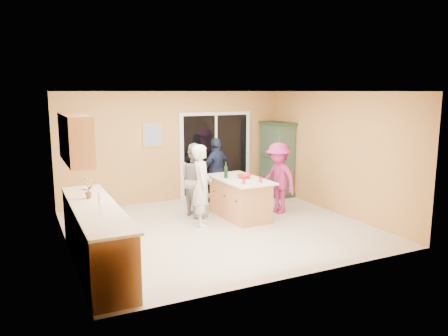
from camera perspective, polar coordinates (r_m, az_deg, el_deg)
name	(u,v)px	position (r m, az deg, el deg)	size (l,w,h in m)	color
floor	(219,228)	(8.49, -0.63, -7.85)	(5.50, 5.50, 0.00)	beige
ceiling	(219,91)	(8.08, -0.66, 9.98)	(5.50, 5.00, 0.10)	silver
wall_back	(175,147)	(10.49, -6.41, 2.81)	(5.50, 0.10, 2.60)	#E6A55E
wall_front	(296,188)	(6.05, 9.38, -2.58)	(5.50, 0.10, 2.60)	#E6A55E
wall_left	(64,173)	(7.48, -20.14, -0.66)	(0.10, 5.00, 2.60)	#E6A55E
wall_right	(335,153)	(9.66, 14.33, 1.94)	(0.10, 5.00, 2.60)	#E6A55E
left_cabinet_run	(97,240)	(6.71, -16.21, -9.03)	(0.65, 3.05, 1.24)	#CA824E
upper_cabinets	(75,138)	(7.22, -18.87, 3.67)	(0.35, 1.60, 0.75)	#CA824E
sliding_door	(216,154)	(10.87, -1.09, 1.80)	(1.90, 0.07, 2.10)	silver
framed_picture	(153,135)	(10.26, -9.31, 4.27)	(0.46, 0.04, 0.56)	tan
kitchen_island	(240,199)	(9.11, 2.11, -4.07)	(0.91, 1.61, 0.83)	#CA824E
green_hutch	(277,160)	(11.08, 6.93, 1.10)	(0.53, 1.01, 1.85)	#1F3321
woman_white	(202,185)	(8.49, -2.92, -2.29)	(0.58, 0.38, 1.59)	silver
woman_grey	(196,180)	(9.18, -3.70, -1.52)	(0.75, 0.58, 1.54)	gray
woman_navy	(217,170)	(10.25, -0.94, -0.31)	(0.90, 0.37, 1.53)	#191F38
woman_magenta	(278,178)	(9.44, 7.09, -1.31)	(0.99, 0.57, 1.53)	#97215D
serving_bowl	(244,176)	(9.06, 2.65, -1.09)	(0.27, 0.27, 0.07)	red
tulip_vase	(88,188)	(7.16, -17.35, -2.47)	(0.18, 0.12, 0.35)	#9F210F
tumbler_near	(244,181)	(8.47, 2.61, -1.76)	(0.07, 0.07, 0.10)	red
tumbler_far	(261,180)	(8.65, 4.81, -1.53)	(0.07, 0.07, 0.10)	red
wine_bottle	(226,172)	(9.01, 0.25, -0.49)	(0.08, 0.08, 0.35)	black
white_plate	(242,176)	(9.23, 2.41, -1.05)	(0.20, 0.20, 0.01)	silver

